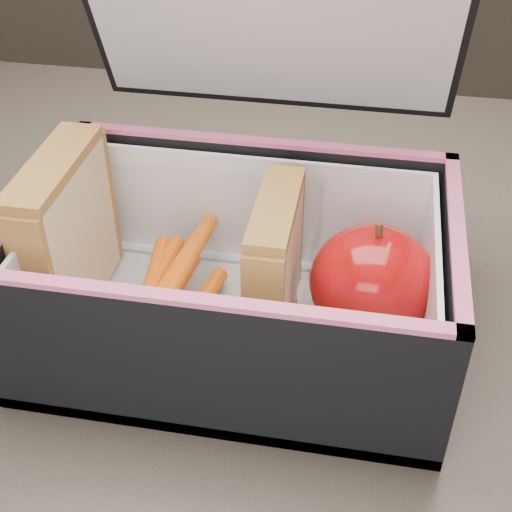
{
  "coord_description": "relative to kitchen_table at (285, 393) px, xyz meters",
  "views": [
    {
      "loc": [
        0.05,
        -0.39,
        1.11
      ],
      "look_at": [
        -0.02,
        -0.02,
        0.81
      ],
      "focal_mm": 50.0,
      "sensor_mm": 36.0,
      "label": 1
    }
  ],
  "objects": [
    {
      "name": "kitchen_table",
      "position": [
        0.0,
        0.0,
        0.0
      ],
      "size": [
        1.2,
        0.8,
        0.75
      ],
      "color": "brown",
      "rests_on": "ground"
    },
    {
      "name": "lunch_bag",
      "position": [
        -0.03,
        -0.03,
        0.15
      ],
      "size": [
        0.28,
        0.26,
        0.27
      ],
      "color": "black",
      "rests_on": "kitchen_table"
    },
    {
      "name": "plastic_tub",
      "position": [
        -0.08,
        -0.03,
        0.14
      ],
      "size": [
        0.19,
        0.14,
        0.08
      ],
      "primitive_type": null,
      "color": "white",
      "rests_on": "lunch_bag"
    },
    {
      "name": "sandwich_left",
      "position": [
        -0.15,
        -0.03,
        0.16
      ],
      "size": [
        0.03,
        0.1,
        0.12
      ],
      "color": "#D8C189",
      "rests_on": "plastic_tub"
    },
    {
      "name": "sandwich_right",
      "position": [
        -0.01,
        -0.03,
        0.16
      ],
      "size": [
        0.03,
        0.09,
        0.1
      ],
      "color": "#D8C189",
      "rests_on": "plastic_tub"
    },
    {
      "name": "carrot_sticks",
      "position": [
        -0.08,
        -0.03,
        0.12
      ],
      "size": [
        0.06,
        0.16,
        0.03
      ],
      "color": "#DC5118",
      "rests_on": "plastic_tub"
    },
    {
      "name": "paper_napkin",
      "position": [
        0.05,
        -0.02,
        0.11
      ],
      "size": [
        0.1,
        0.1,
        0.01
      ],
      "primitive_type": "cube",
      "rotation": [
        0.0,
        0.0,
        0.23
      ],
      "color": "white",
      "rests_on": "lunch_bag"
    },
    {
      "name": "red_apple",
      "position": [
        0.06,
        -0.03,
        0.15
      ],
      "size": [
        0.11,
        0.11,
        0.09
      ],
      "rotation": [
        0.0,
        0.0,
        -0.42
      ],
      "color": "#830A03",
      "rests_on": "paper_napkin"
    }
  ]
}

